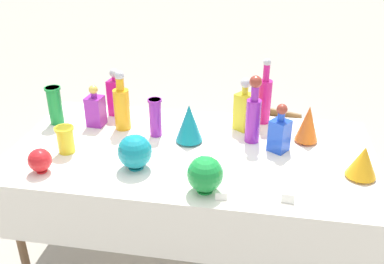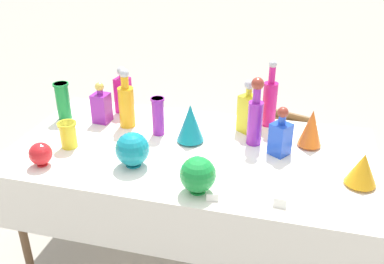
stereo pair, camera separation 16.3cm
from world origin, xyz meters
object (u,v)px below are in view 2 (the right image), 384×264
Objects in this scene: fluted_vase_1 at (190,123)px; round_bowl_2 at (198,175)px; slender_vase_2 at (68,134)px; tall_bottle_1 at (126,103)px; fluted_vase_0 at (362,169)px; square_decanter_0 at (280,136)px; square_decanter_1 at (248,110)px; slender_vase_1 at (63,100)px; square_decanter_2 at (101,106)px; fluted_vase_2 at (311,128)px; round_bowl_0 at (132,149)px; round_bowl_1 at (41,154)px; slender_vase_0 at (158,115)px; tall_bottle_0 at (255,116)px; tall_bottle_2 at (270,101)px; cardboard_box_behind_left at (284,147)px; square_decanter_3 at (123,93)px.

fluted_vase_1 reaches higher than round_bowl_2.
slender_vase_2 is 0.79m from round_bowl_2.
fluted_vase_0 is (1.25, -0.31, -0.06)m from tall_bottle_1.
slender_vase_2 is at bearing -169.38° from square_decanter_0.
fluted_vase_0 is (0.57, -0.42, -0.04)m from square_decanter_1.
square_decanter_0 reaches higher than slender_vase_2.
square_decanter_2 is at bearing 3.73° from slender_vase_1.
fluted_vase_2 is 1.23× the size of round_bowl_2.
square_decanter_0 is at bearing 53.05° from round_bowl_2.
tall_bottle_1 is at bearing 115.57° from round_bowl_0.
round_bowl_1 is 0.71× the size of round_bowl_2.
slender_vase_2 is 0.83× the size of round_bowl_2.
square_decanter_1 reaches higher than square_decanter_2.
fluted_vase_1 is at bearing 32.98° from round_bowl_1.
round_bowl_1 is at bearing -134.05° from slender_vase_0.
slender_vase_1 is 1.59× the size of slender_vase_2.
fluted_vase_0 is 0.39m from fluted_vase_2.
fluted_vase_2 reaches higher than slender_vase_2.
tall_bottle_1 is 0.22m from slender_vase_0.
tall_bottle_2 reaches higher than tall_bottle_0.
fluted_vase_2 reaches higher than cardboard_box_behind_left.
square_decanter_3 is at bearing 78.09° from slender_vase_2.
slender_vase_1 is at bearing 122.81° from slender_vase_2.
square_decanter_1 is 1.37× the size of slender_vase_1.
square_decanter_3 is at bearing 174.56° from square_decanter_1.
square_decanter_0 is 1.26× the size of fluted_vase_2.
fluted_vase_2 is at bearing 49.39° from round_bowl_2.
tall_bottle_2 reaches higher than slender_vase_2.
tall_bottle_0 is 0.66m from round_bowl_0.
fluted_vase_2 is (1.12, -0.17, -0.02)m from square_decanter_3.
square_decanter_3 is (-0.78, 0.07, -0.00)m from square_decanter_1.
fluted_vase_0 is at bearing -27.65° from square_decanter_0.
square_decanter_2 is 1.59m from cardboard_box_behind_left.
slender_vase_0 is 0.20m from fluted_vase_1.
slender_vase_2 is at bearing -129.36° from cardboard_box_behind_left.
tall_bottle_2 reaches higher than round_bowl_2.
round_bowl_2 is at bearing -102.06° from cardboard_box_behind_left.
round_bowl_0 is (0.29, -0.59, -0.04)m from square_decanter_3.
square_decanter_0 reaches higher than square_decanter_2.
round_bowl_1 is (-1.03, -0.74, -0.09)m from tall_bottle_2.
round_bowl_2 is (0.72, -0.56, -0.01)m from square_decanter_2.
slender_vase_2 is at bearing -96.23° from square_decanter_2.
fluted_vase_0 reaches higher than round_bowl_1.
tall_bottle_1 is 1.61× the size of fluted_vase_1.
square_decanter_0 is at bearing 23.27° from round_bowl_0.
square_decanter_3 is 0.38m from slender_vase_0.
square_decanter_2 is (-0.95, -0.20, -0.05)m from tall_bottle_2.
round_bowl_1 is (-0.24, -0.52, -0.08)m from tall_bottle_1.
cardboard_box_behind_left is (0.68, 1.06, -0.68)m from slender_vase_0.
square_decanter_1 is 0.66m from round_bowl_2.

